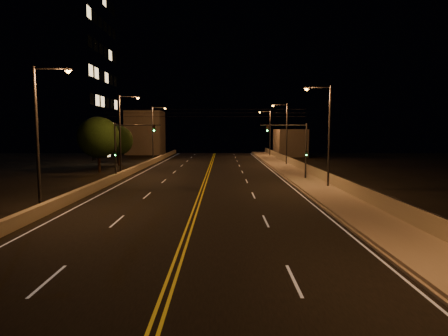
{
  "coord_description": "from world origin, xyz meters",
  "views": [
    {
      "loc": [
        1.89,
        -11.72,
        5.48
      ],
      "look_at": [
        2.0,
        18.0,
        2.5
      ],
      "focal_mm": 30.0,
      "sensor_mm": 36.0,
      "label": 1
    }
  ],
  "objects_px": {
    "traffic_signal_left": "(124,145)",
    "tree_1": "(118,140)",
    "streetlight_6": "(154,130)",
    "tree_0": "(98,137)",
    "streetlight_2": "(285,130)",
    "streetlight_1": "(327,130)",
    "traffic_signal_right": "(297,145)",
    "streetlight_5": "(122,130)",
    "streetlight_4": "(41,130)",
    "building_tower": "(27,63)",
    "streetlight_3": "(269,130)"
  },
  "relations": [
    {
      "from": "streetlight_5",
      "to": "tree_1",
      "type": "xyz_separation_m",
      "value": [
        -4.59,
        14.58,
        -1.57
      ]
    },
    {
      "from": "streetlight_1",
      "to": "streetlight_2",
      "type": "distance_m",
      "value": 23.07
    },
    {
      "from": "streetlight_6",
      "to": "traffic_signal_right",
      "type": "height_order",
      "value": "streetlight_6"
    },
    {
      "from": "building_tower",
      "to": "tree_1",
      "type": "relative_size",
      "value": 5.28
    },
    {
      "from": "building_tower",
      "to": "tree_1",
      "type": "xyz_separation_m",
      "value": [
        14.24,
        -1.23,
        -12.01
      ]
    },
    {
      "from": "streetlight_3",
      "to": "streetlight_5",
      "type": "height_order",
      "value": "same"
    },
    {
      "from": "streetlight_5",
      "to": "traffic_signal_right",
      "type": "height_order",
      "value": "streetlight_5"
    },
    {
      "from": "streetlight_2",
      "to": "streetlight_5",
      "type": "height_order",
      "value": "same"
    },
    {
      "from": "streetlight_2",
      "to": "traffic_signal_right",
      "type": "xyz_separation_m",
      "value": [
        -1.52,
        -17.1,
        -1.56
      ]
    },
    {
      "from": "streetlight_6",
      "to": "traffic_signal_left",
      "type": "xyz_separation_m",
      "value": [
        1.12,
        -24.11,
        -1.56
      ]
    },
    {
      "from": "tree_0",
      "to": "streetlight_2",
      "type": "bearing_deg",
      "value": 18.7
    },
    {
      "from": "streetlight_1",
      "to": "building_tower",
      "type": "height_order",
      "value": "building_tower"
    },
    {
      "from": "streetlight_2",
      "to": "tree_1",
      "type": "distance_m",
      "value": 26.12
    },
    {
      "from": "streetlight_5",
      "to": "streetlight_1",
      "type": "bearing_deg",
      "value": -23.74
    },
    {
      "from": "streetlight_1",
      "to": "traffic_signal_left",
      "type": "height_order",
      "value": "streetlight_1"
    },
    {
      "from": "streetlight_5",
      "to": "traffic_signal_left",
      "type": "distance_m",
      "value": 3.96
    },
    {
      "from": "traffic_signal_left",
      "to": "streetlight_6",
      "type": "bearing_deg",
      "value": 92.65
    },
    {
      "from": "traffic_signal_left",
      "to": "traffic_signal_right",
      "type": "bearing_deg",
      "value": 0.0
    },
    {
      "from": "streetlight_1",
      "to": "traffic_signal_left",
      "type": "bearing_deg",
      "value": 163.64
    },
    {
      "from": "streetlight_6",
      "to": "building_tower",
      "type": "bearing_deg",
      "value": -165.6
    },
    {
      "from": "streetlight_4",
      "to": "streetlight_5",
      "type": "distance_m",
      "value": 19.78
    },
    {
      "from": "streetlight_5",
      "to": "streetlight_6",
      "type": "relative_size",
      "value": 1.0
    },
    {
      "from": "streetlight_2",
      "to": "traffic_signal_right",
      "type": "bearing_deg",
      "value": -95.07
    },
    {
      "from": "streetlight_5",
      "to": "traffic_signal_right",
      "type": "bearing_deg",
      "value": -9.86
    },
    {
      "from": "streetlight_6",
      "to": "tree_0",
      "type": "xyz_separation_m",
      "value": [
        -4.43,
        -15.78,
        -0.91
      ]
    },
    {
      "from": "traffic_signal_left",
      "to": "streetlight_1",
      "type": "bearing_deg",
      "value": -16.36
    },
    {
      "from": "streetlight_2",
      "to": "streetlight_1",
      "type": "bearing_deg",
      "value": -90.0
    },
    {
      "from": "streetlight_3",
      "to": "streetlight_5",
      "type": "distance_m",
      "value": 40.2
    },
    {
      "from": "streetlight_1",
      "to": "streetlight_4",
      "type": "distance_m",
      "value": 23.82
    },
    {
      "from": "streetlight_4",
      "to": "traffic_signal_right",
      "type": "xyz_separation_m",
      "value": [
        19.95,
        16.31,
        -1.56
      ]
    },
    {
      "from": "streetlight_1",
      "to": "streetlight_6",
      "type": "bearing_deg",
      "value": 125.5
    },
    {
      "from": "streetlight_4",
      "to": "traffic_signal_left",
      "type": "height_order",
      "value": "streetlight_4"
    },
    {
      "from": "streetlight_4",
      "to": "tree_0",
      "type": "height_order",
      "value": "streetlight_4"
    },
    {
      "from": "streetlight_4",
      "to": "streetlight_6",
      "type": "height_order",
      "value": "same"
    },
    {
      "from": "building_tower",
      "to": "tree_1",
      "type": "distance_m",
      "value": 18.67
    },
    {
      "from": "streetlight_6",
      "to": "traffic_signal_left",
      "type": "bearing_deg",
      "value": -87.35
    },
    {
      "from": "streetlight_5",
      "to": "tree_0",
      "type": "bearing_deg",
      "value": 132.32
    },
    {
      "from": "streetlight_6",
      "to": "traffic_signal_right",
      "type": "xyz_separation_m",
      "value": [
        19.95,
        -24.11,
        -1.56
      ]
    },
    {
      "from": "streetlight_6",
      "to": "streetlight_4",
      "type": "bearing_deg",
      "value": -90.0
    },
    {
      "from": "traffic_signal_right",
      "to": "tree_1",
      "type": "relative_size",
      "value": 1.0
    },
    {
      "from": "streetlight_4",
      "to": "traffic_signal_left",
      "type": "bearing_deg",
      "value": 86.09
    },
    {
      "from": "streetlight_5",
      "to": "streetlight_2",
      "type": "bearing_deg",
      "value": 32.42
    },
    {
      "from": "streetlight_1",
      "to": "streetlight_4",
      "type": "xyz_separation_m",
      "value": [
        -21.46,
        -10.34,
        0.0
      ]
    },
    {
      "from": "streetlight_4",
      "to": "traffic_signal_right",
      "type": "distance_m",
      "value": 25.82
    },
    {
      "from": "traffic_signal_right",
      "to": "tree_1",
      "type": "xyz_separation_m",
      "value": [
        -24.54,
        18.04,
        -0.01
      ]
    },
    {
      "from": "streetlight_2",
      "to": "streetlight_3",
      "type": "relative_size",
      "value": 1.0
    },
    {
      "from": "streetlight_1",
      "to": "streetlight_6",
      "type": "height_order",
      "value": "same"
    },
    {
      "from": "streetlight_1",
      "to": "tree_0",
      "type": "bearing_deg",
      "value": 151.08
    },
    {
      "from": "streetlight_2",
      "to": "streetlight_3",
      "type": "xyz_separation_m",
      "value": [
        0.0,
        20.36,
        0.0
      ]
    },
    {
      "from": "traffic_signal_left",
      "to": "tree_1",
      "type": "xyz_separation_m",
      "value": [
        -5.71,
        18.04,
        -0.01
      ]
    }
  ]
}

